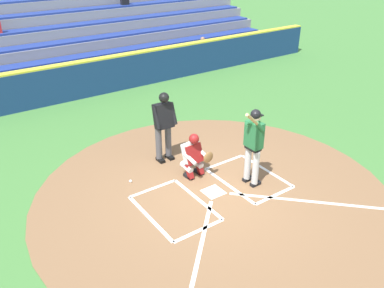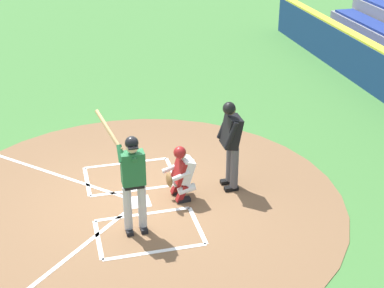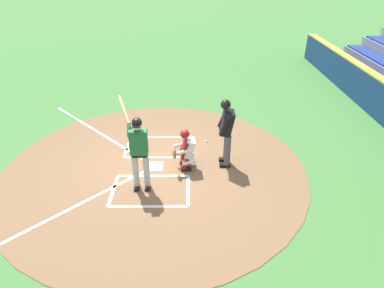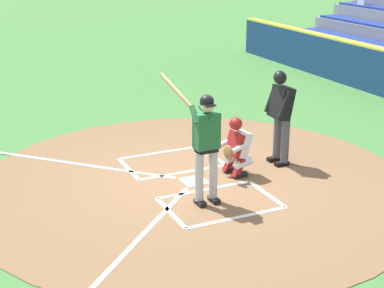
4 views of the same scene
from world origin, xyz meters
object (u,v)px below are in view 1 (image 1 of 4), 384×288
at_px(batter, 254,142).
at_px(plate_umpire, 164,122).
at_px(catcher, 194,154).
at_px(baseball, 130,181).

distance_m(batter, plate_umpire, 2.35).
height_order(catcher, baseball, catcher).
xyz_separation_m(catcher, baseball, (1.40, -0.61, -0.55)).
bearing_deg(batter, catcher, -50.46).
height_order(plate_umpire, baseball, plate_umpire).
bearing_deg(catcher, baseball, -23.39).
relative_size(batter, baseball, 28.76).
height_order(batter, catcher, batter).
xyz_separation_m(batter, baseball, (2.27, -1.66, -1.06)).
distance_m(batter, baseball, 3.01).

